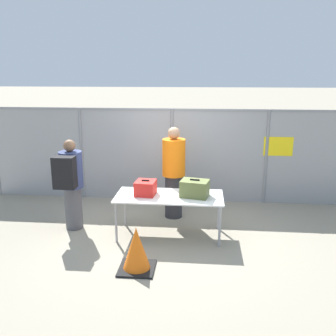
# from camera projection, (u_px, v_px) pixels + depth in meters

# --- Properties ---
(ground_plane) EXTENTS (120.00, 120.00, 0.00)m
(ground_plane) POSITION_uv_depth(u_px,v_px,m) (163.00, 233.00, 6.62)
(ground_plane) COLOR gray
(fence_section) EXTENTS (8.06, 0.07, 2.01)m
(fence_section) POSITION_uv_depth(u_px,v_px,m) (173.00, 153.00, 8.05)
(fence_section) COLOR gray
(fence_section) RESTS_ON ground_plane
(inspection_table) EXTENTS (1.82, 0.83, 0.72)m
(inspection_table) POSITION_uv_depth(u_px,v_px,m) (169.00, 198.00, 6.36)
(inspection_table) COLOR silver
(inspection_table) RESTS_ON ground_plane
(suitcase_red) EXTENTS (0.36, 0.38, 0.27)m
(suitcase_red) POSITION_uv_depth(u_px,v_px,m) (146.00, 188.00, 6.37)
(suitcase_red) COLOR red
(suitcase_red) RESTS_ON inspection_table
(suitcase_olive) EXTENTS (0.51, 0.41, 0.31)m
(suitcase_olive) POSITION_uv_depth(u_px,v_px,m) (195.00, 188.00, 6.27)
(suitcase_olive) COLOR #566033
(suitcase_olive) RESTS_ON inspection_table
(traveler_hooded) EXTENTS (0.40, 0.63, 1.63)m
(traveler_hooded) POSITION_uv_depth(u_px,v_px,m) (71.00, 182.00, 6.55)
(traveler_hooded) COLOR #4C4C51
(traveler_hooded) RESTS_ON ground_plane
(security_worker_near) EXTENTS (0.44, 0.44, 1.77)m
(security_worker_near) POSITION_uv_depth(u_px,v_px,m) (174.00, 172.00, 7.13)
(security_worker_near) COLOR #2D2D33
(security_worker_near) RESTS_ON ground_plane
(utility_trailer) EXTENTS (3.62, 1.85, 0.63)m
(utility_trailer) POSITION_uv_depth(u_px,v_px,m) (250.00, 162.00, 10.21)
(utility_trailer) COLOR white
(utility_trailer) RESTS_ON ground_plane
(traffic_cone) EXTENTS (0.51, 0.51, 0.64)m
(traffic_cone) POSITION_uv_depth(u_px,v_px,m) (136.00, 250.00, 5.33)
(traffic_cone) COLOR black
(traffic_cone) RESTS_ON ground_plane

